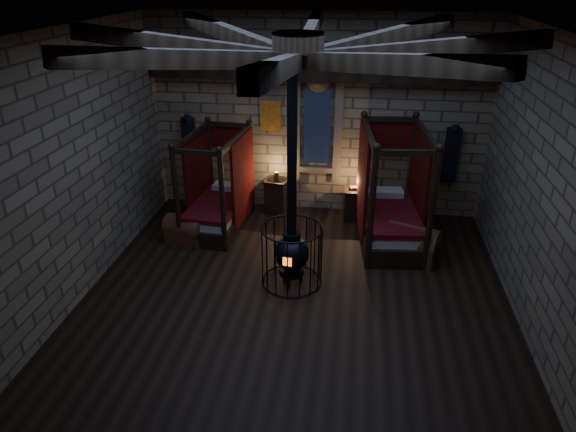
# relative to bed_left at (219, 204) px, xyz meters

# --- Properties ---
(room) EXTENTS (7.02, 7.02, 4.29)m
(room) POSITION_rel_bed_left_xyz_m (1.91, -2.21, 3.25)
(room) COLOR black
(room) RESTS_ON ground
(bed_left) EXTENTS (1.17, 2.00, 2.01)m
(bed_left) POSITION_rel_bed_left_xyz_m (0.00, 0.00, 0.00)
(bed_left) COLOR black
(bed_left) RESTS_ON ground
(bed_right) EXTENTS (1.36, 2.27, 2.26)m
(bed_right) POSITION_rel_bed_left_xyz_m (3.49, -0.12, 0.06)
(bed_right) COLOR black
(bed_right) RESTS_ON ground
(trunk_left) EXTENTS (0.87, 0.67, 0.57)m
(trunk_left) POSITION_rel_bed_left_xyz_m (-0.49, -0.78, -0.25)
(trunk_left) COLOR brown
(trunk_left) RESTS_ON ground
(trunk_right) EXTENTS (1.08, 0.89, 0.69)m
(trunk_right) POSITION_rel_bed_left_xyz_m (3.90, -0.82, -0.19)
(trunk_right) COLOR brown
(trunk_right) RESTS_ON ground
(nightstand_left) EXTENTS (0.56, 0.54, 0.95)m
(nightstand_left) POSITION_rel_bed_left_xyz_m (1.09, 0.84, -0.10)
(nightstand_left) COLOR black
(nightstand_left) RESTS_ON ground
(nightstand_right) EXTENTS (0.48, 0.46, 0.77)m
(nightstand_right) POSITION_rel_bed_left_xyz_m (2.77, 0.70, -0.14)
(nightstand_right) COLOR black
(nightstand_right) RESTS_ON ground
(stove) EXTENTS (1.05, 1.05, 4.05)m
(stove) POSITION_rel_bed_left_xyz_m (1.79, -1.95, 0.14)
(stove) COLOR black
(stove) RESTS_ON ground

